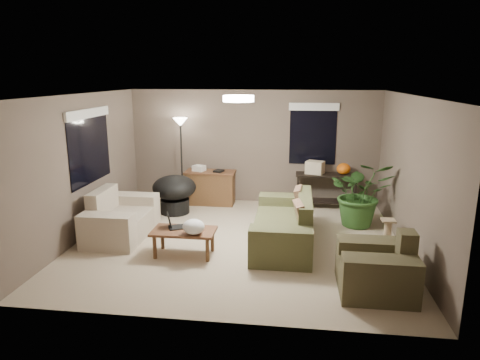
# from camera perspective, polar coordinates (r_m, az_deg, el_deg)

# --- Properties ---
(room_shell) EXTENTS (5.50, 5.50, 5.50)m
(room_shell) POSITION_cam_1_polar(r_m,az_deg,el_deg) (7.11, -0.21, 1.18)
(room_shell) COLOR tan
(room_shell) RESTS_ON ground
(main_sofa) EXTENTS (0.95, 2.20, 0.85)m
(main_sofa) POSITION_cam_1_polar(r_m,az_deg,el_deg) (7.35, 6.04, -6.24)
(main_sofa) COLOR #4B4D2E
(main_sofa) RESTS_ON ground
(throw_pillows) EXTENTS (0.30, 1.38, 0.47)m
(throw_pillows) POSITION_cam_1_polar(r_m,az_deg,el_deg) (7.24, 8.13, -3.65)
(throw_pillows) COLOR #8C7251
(throw_pillows) RESTS_ON main_sofa
(loveseat) EXTENTS (0.90, 1.60, 0.85)m
(loveseat) POSITION_cam_1_polar(r_m,az_deg,el_deg) (7.95, -15.70, -5.11)
(loveseat) COLOR #BEB8A2
(loveseat) RESTS_ON ground
(armchair) EXTENTS (0.95, 1.00, 0.85)m
(armchair) POSITION_cam_1_polar(r_m,az_deg,el_deg) (6.06, 17.78, -11.32)
(armchair) COLOR #4A442C
(armchair) RESTS_ON ground
(coffee_table) EXTENTS (1.00, 0.55, 0.42)m
(coffee_table) POSITION_cam_1_polar(r_m,az_deg,el_deg) (6.89, -7.50, -7.11)
(coffee_table) COLOR brown
(coffee_table) RESTS_ON ground
(laptop) EXTENTS (0.43, 0.34, 0.24)m
(laptop) POSITION_cam_1_polar(r_m,az_deg,el_deg) (6.98, -8.67, -5.80)
(laptop) COLOR black
(laptop) RESTS_ON coffee_table
(plastic_bag) EXTENTS (0.42, 0.40, 0.24)m
(plastic_bag) POSITION_cam_1_polar(r_m,az_deg,el_deg) (6.64, -6.20, -6.21)
(plastic_bag) COLOR white
(plastic_bag) RESTS_ON coffee_table
(desk) EXTENTS (1.10, 0.50, 0.75)m
(desk) POSITION_cam_1_polar(r_m,az_deg,el_deg) (9.52, -3.96, -0.99)
(desk) COLOR brown
(desk) RESTS_ON ground
(desk_papers) EXTENTS (0.72, 0.32, 0.12)m
(desk_papers) POSITION_cam_1_polar(r_m,az_deg,el_deg) (9.44, -4.94, 1.51)
(desk_papers) COLOR silver
(desk_papers) RESTS_ON desk
(console_table) EXTENTS (1.30, 0.40, 0.75)m
(console_table) POSITION_cam_1_polar(r_m,az_deg,el_deg) (9.40, 11.38, -1.05)
(console_table) COLOR black
(console_table) RESTS_ON ground
(pumpkin) EXTENTS (0.32, 0.32, 0.24)m
(pumpkin) POSITION_cam_1_polar(r_m,az_deg,el_deg) (9.34, 13.65, 1.46)
(pumpkin) COLOR orange
(pumpkin) RESTS_ON console_table
(cardboard_box) EXTENTS (0.43, 0.38, 0.27)m
(cardboard_box) POSITION_cam_1_polar(r_m,az_deg,el_deg) (9.29, 9.97, 1.66)
(cardboard_box) COLOR beige
(cardboard_box) RESTS_ON console_table
(papasan_chair) EXTENTS (1.10, 1.10, 0.80)m
(papasan_chair) POSITION_cam_1_polar(r_m,az_deg,el_deg) (8.96, -8.74, -1.50)
(papasan_chair) COLOR black
(papasan_chair) RESTS_ON ground
(floor_lamp) EXTENTS (0.32, 0.32, 1.91)m
(floor_lamp) POSITION_cam_1_polar(r_m,az_deg,el_deg) (9.44, -7.92, 6.33)
(floor_lamp) COLOR black
(floor_lamp) RESTS_ON ground
(ceiling_fixture) EXTENTS (0.50, 0.50, 0.10)m
(ceiling_fixture) POSITION_cam_1_polar(r_m,az_deg,el_deg) (6.95, -0.22, 10.80)
(ceiling_fixture) COLOR white
(ceiling_fixture) RESTS_ON room_shell
(houseplant) EXTENTS (1.15, 1.28, 1.00)m
(houseplant) POSITION_cam_1_polar(r_m,az_deg,el_deg) (8.41, 15.75, -2.64)
(houseplant) COLOR #2D5923
(houseplant) RESTS_ON ground
(cat_scratching_post) EXTENTS (0.32, 0.32, 0.50)m
(cat_scratching_post) POSITION_cam_1_polar(r_m,az_deg,el_deg) (7.55, 19.03, -7.04)
(cat_scratching_post) COLOR tan
(cat_scratching_post) RESTS_ON ground
(window_left) EXTENTS (0.05, 1.56, 1.33)m
(window_left) POSITION_cam_1_polar(r_m,az_deg,el_deg) (8.12, -19.48, 5.80)
(window_left) COLOR black
(window_left) RESTS_ON room_shell
(window_back) EXTENTS (1.06, 0.05, 1.33)m
(window_back) POSITION_cam_1_polar(r_m,az_deg,el_deg) (9.42, 9.74, 7.40)
(window_back) COLOR black
(window_back) RESTS_ON room_shell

